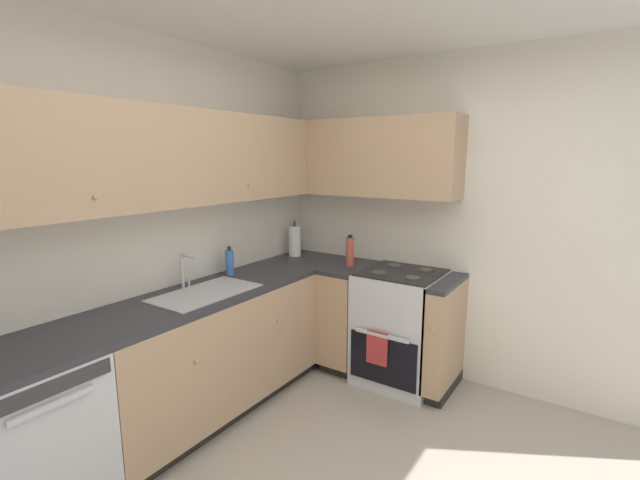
{
  "coord_description": "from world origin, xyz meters",
  "views": [
    {
      "loc": [
        -1.54,
        -0.78,
        1.81
      ],
      "look_at": [
        1.01,
        0.92,
        1.23
      ],
      "focal_mm": 24.7,
      "sensor_mm": 36.0,
      "label": 1
    }
  ],
  "objects_px": {
    "soap_bottle": "(230,262)",
    "oil_bottle": "(350,251)",
    "oven_range": "(401,326)",
    "dishwasher": "(28,443)",
    "paper_towel_roll": "(295,241)"
  },
  "relations": [
    {
      "from": "dishwasher",
      "to": "soap_bottle",
      "type": "bearing_deg",
      "value": 6.56
    },
    {
      "from": "oven_range",
      "to": "oil_bottle",
      "type": "bearing_deg",
      "value": 92.23
    },
    {
      "from": "dishwasher",
      "to": "oil_bottle",
      "type": "bearing_deg",
      "value": -10.9
    },
    {
      "from": "soap_bottle",
      "to": "oil_bottle",
      "type": "distance_m",
      "value": 1.0
    },
    {
      "from": "oven_range",
      "to": "paper_towel_roll",
      "type": "height_order",
      "value": "paper_towel_roll"
    },
    {
      "from": "dishwasher",
      "to": "oil_bottle",
      "type": "distance_m",
      "value": 2.46
    },
    {
      "from": "oven_range",
      "to": "oil_bottle",
      "type": "distance_m",
      "value": 0.74
    },
    {
      "from": "soap_bottle",
      "to": "dishwasher",
      "type": "bearing_deg",
      "value": -173.44
    },
    {
      "from": "paper_towel_roll",
      "to": "oil_bottle",
      "type": "bearing_deg",
      "value": -93.79
    },
    {
      "from": "soap_bottle",
      "to": "oil_bottle",
      "type": "relative_size",
      "value": 0.85
    },
    {
      "from": "dishwasher",
      "to": "oil_bottle",
      "type": "xyz_separation_m",
      "value": [
        2.35,
        -0.45,
        0.59
      ]
    },
    {
      "from": "oil_bottle",
      "to": "soap_bottle",
      "type": "bearing_deg",
      "value": 140.79
    },
    {
      "from": "dishwasher",
      "to": "oven_range",
      "type": "distance_m",
      "value": 2.54
    },
    {
      "from": "soap_bottle",
      "to": "paper_towel_roll",
      "type": "height_order",
      "value": "paper_towel_roll"
    },
    {
      "from": "oven_range",
      "to": "soap_bottle",
      "type": "xyz_separation_m",
      "value": [
        -0.79,
        1.1,
        0.54
      ]
    }
  ]
}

